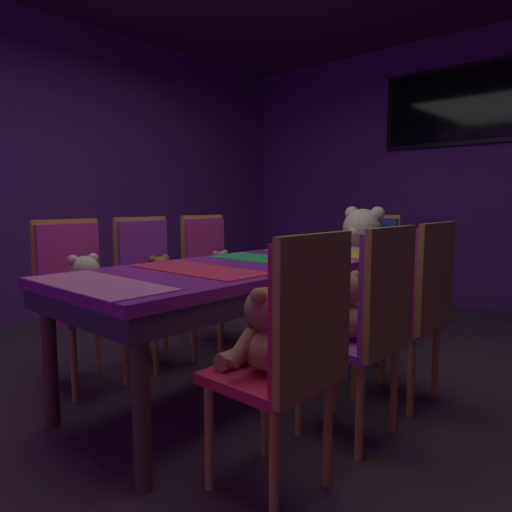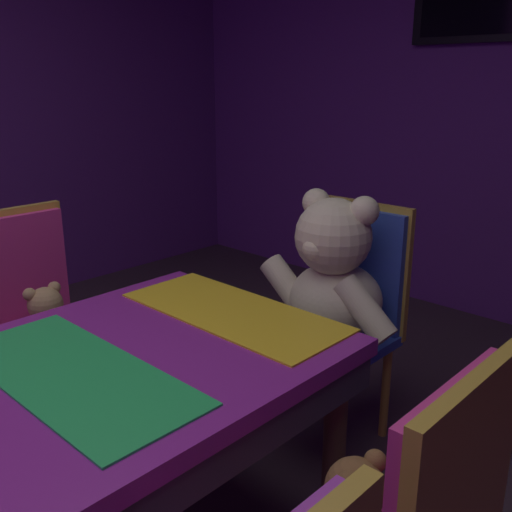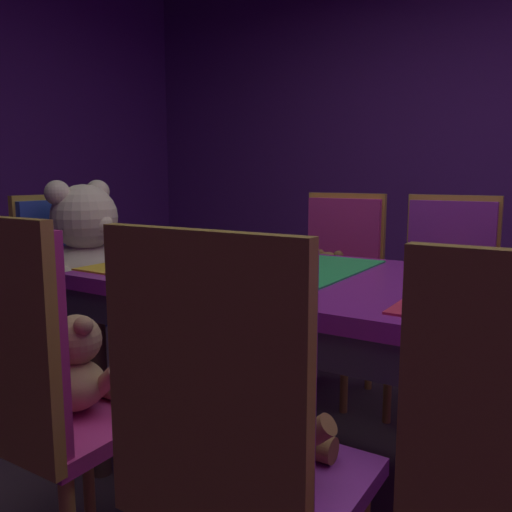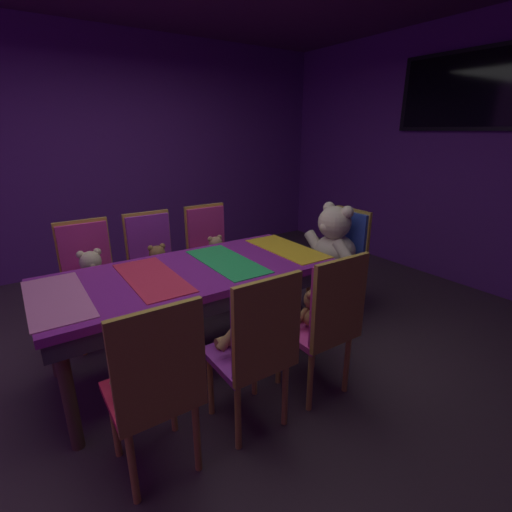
{
  "view_description": "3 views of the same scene",
  "coord_description": "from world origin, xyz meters",
  "px_view_note": "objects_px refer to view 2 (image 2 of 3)",
  "views": [
    {
      "loc": [
        -1.65,
        -0.4,
        1.17
      ],
      "look_at": [
        -0.17,
        0.09,
        0.84
      ],
      "focal_mm": 26.55,
      "sensor_mm": 36.0,
      "label": 1
    },
    {
      "loc": [
        1.81,
        -2.57,
        1.07
      ],
      "look_at": [
        0.09,
        0.09,
        1.04
      ],
      "focal_mm": 26.65,
      "sensor_mm": 36.0,
      "label": 2
    },
    {
      "loc": [
        2.2,
        -2.09,
        0.91
      ],
      "look_at": [
        0.1,
        -0.14,
        1.15
      ],
      "focal_mm": 33.83,
      "sensor_mm": 36.0,
      "label": 3
    }
  ],
  "objects_px": {
    "chair_right_3": "(346,313)",
    "chair_right_5": "(390,298)",
    "chair_left_5": "(258,289)",
    "chair_right_1": "(271,346)",
    "throne_chair": "(344,287)",
    "king_teddy_bear": "(339,278)",
    "chair_left_4": "(230,293)",
    "teddy_left_2": "(153,308)",
    "chair_right_4": "(371,304)",
    "chair_right_2": "(316,326)",
    "teddy_left_4": "(240,295)",
    "pendant_light": "(263,79)",
    "teddy_right_3": "(329,313)",
    "chair_left_2": "(141,306)",
    "chair_left_3": "(195,299)",
    "teddy_left_5": "(267,290)",
    "chair_left_1": "(78,317)",
    "chair_right_0": "(189,380)",
    "teddy_right_0": "(162,376)",
    "teddy_right_1": "(247,346)",
    "teddy_right_5": "(376,298)",
    "teddy_right_4": "(356,303)",
    "teddy_left_1": "(90,320)",
    "banquet_table": "(241,302)"
  },
  "relations": [
    {
      "from": "chair_right_2",
      "to": "teddy_right_3",
      "type": "relative_size",
      "value": 3.16
    },
    {
      "from": "chair_left_3",
      "to": "teddy_left_5",
      "type": "relative_size",
      "value": 3.12
    },
    {
      "from": "chair_right_0",
      "to": "teddy_right_0",
      "type": "xyz_separation_m",
      "value": [
        -0.14,
        0.0,
        -0.01
      ]
    },
    {
      "from": "chair_left_1",
      "to": "throne_chair",
      "type": "relative_size",
      "value": 1.0
    },
    {
      "from": "teddy_right_0",
      "to": "teddy_left_2",
      "type": "bearing_deg",
      "value": -40.79
    },
    {
      "from": "teddy_left_5",
      "to": "teddy_left_4",
      "type": "bearing_deg",
      "value": -89.31
    },
    {
      "from": "chair_left_5",
      "to": "chair_right_1",
      "type": "distance_m",
      "value": 2.99
    },
    {
      "from": "chair_left_2",
      "to": "chair_right_5",
      "type": "xyz_separation_m",
      "value": [
        1.67,
        1.86,
        0.0
      ]
    },
    {
      "from": "chair_right_3",
      "to": "chair_left_1",
      "type": "bearing_deg",
      "value": 37.19
    },
    {
      "from": "chair_right_2",
      "to": "chair_right_3",
      "type": "xyz_separation_m",
      "value": [
        -0.01,
        0.6,
        0.0
      ]
    },
    {
      "from": "teddy_left_5",
      "to": "chair_left_5",
      "type": "bearing_deg",
      "value": -180.0
    },
    {
      "from": "teddy_left_4",
      "to": "chair_right_0",
      "type": "relative_size",
      "value": 0.32
    },
    {
      "from": "chair_left_5",
      "to": "chair_right_5",
      "type": "height_order",
      "value": "same"
    },
    {
      "from": "teddy_left_2",
      "to": "chair_right_0",
      "type": "xyz_separation_m",
      "value": [
        1.53,
        -1.19,
        -0.0
      ]
    },
    {
      "from": "banquet_table",
      "to": "teddy_left_2",
      "type": "relative_size",
      "value": 11.08
    },
    {
      "from": "chair_right_4",
      "to": "chair_right_3",
      "type": "bearing_deg",
      "value": 88.84
    },
    {
      "from": "chair_left_1",
      "to": "chair_left_5",
      "type": "xyz_separation_m",
      "value": [
        -0.03,
        2.51,
        0.0
      ]
    },
    {
      "from": "teddy_left_2",
      "to": "chair_right_4",
      "type": "distance_m",
      "value": 1.95
    },
    {
      "from": "chair_right_0",
      "to": "teddy_right_3",
      "type": "relative_size",
      "value": 3.16
    },
    {
      "from": "chair_left_3",
      "to": "chair_left_2",
      "type": "bearing_deg",
      "value": -92.73
    },
    {
      "from": "teddy_right_0",
      "to": "teddy_right_5",
      "type": "relative_size",
      "value": 1.05
    },
    {
      "from": "teddy_left_2",
      "to": "teddy_left_5",
      "type": "distance_m",
      "value": 1.89
    },
    {
      "from": "chair_left_4",
      "to": "teddy_right_1",
      "type": "distance_m",
      "value": 2.4
    },
    {
      "from": "chair_right_2",
      "to": "teddy_right_4",
      "type": "xyz_separation_m",
      "value": [
        -0.14,
        1.24,
        0.0
      ]
    },
    {
      "from": "teddy_left_4",
      "to": "pendant_light",
      "type": "relative_size",
      "value": 1.56
    },
    {
      "from": "teddy_left_1",
      "to": "chair_left_5",
      "type": "distance_m",
      "value": 2.51
    },
    {
      "from": "chair_right_0",
      "to": "teddy_right_3",
      "type": "xyz_separation_m",
      "value": [
        -0.18,
        1.8,
        -0.01
      ]
    },
    {
      "from": "chair_left_1",
      "to": "teddy_left_5",
      "type": "bearing_deg",
      "value": 87.36
    },
    {
      "from": "chair_left_5",
      "to": "teddy_right_5",
      "type": "distance_m",
      "value": 1.52
    },
    {
      "from": "chair_right_0",
      "to": "chair_right_5",
      "type": "height_order",
      "value": "same"
    },
    {
      "from": "chair_right_3",
      "to": "teddy_right_5",
      "type": "bearing_deg",
      "value": -84.64
    },
    {
      "from": "chair_right_1",
      "to": "teddy_left_1",
      "type": "bearing_deg",
      "value": 1.06
    },
    {
      "from": "teddy_left_2",
      "to": "teddy_right_4",
      "type": "height_order",
      "value": "teddy_right_4"
    },
    {
      "from": "chair_right_0",
      "to": "king_teddy_bear",
      "type": "relative_size",
      "value": 1.16
    },
    {
      "from": "teddy_left_5",
      "to": "throne_chair",
      "type": "relative_size",
      "value": 0.32
    },
    {
      "from": "teddy_left_2",
      "to": "chair_right_1",
      "type": "height_order",
      "value": "chair_right_1"
    },
    {
      "from": "chair_right_3",
      "to": "chair_left_2",
      "type": "bearing_deg",
      "value": 20.39
    },
    {
      "from": "throne_chair",
      "to": "king_teddy_bear",
      "type": "height_order",
      "value": "king_teddy_bear"
    },
    {
      "from": "teddy_left_2",
      "to": "teddy_right_5",
      "type": "distance_m",
      "value": 2.31
    },
    {
      "from": "chair_right_5",
      "to": "king_teddy_bear",
      "type": "relative_size",
      "value": 1.16
    },
    {
      "from": "chair_right_3",
      "to": "chair_right_5",
      "type": "xyz_separation_m",
      "value": [
        0.03,
        1.25,
        0.0
      ]
    },
    {
      "from": "chair_left_4",
      "to": "chair_right_3",
      "type": "relative_size",
      "value": 1.0
    },
    {
      "from": "king_teddy_bear",
      "to": "pendant_light",
      "type": "distance_m",
      "value": 2.76
    },
    {
      "from": "chair_left_1",
      "to": "chair_left_2",
      "type": "relative_size",
      "value": 1.0
    },
    {
      "from": "banquet_table",
      "to": "chair_right_3",
      "type": "relative_size",
      "value": 3.85
    },
    {
      "from": "teddy_left_2",
      "to": "chair_left_3",
      "type": "bearing_deg",
      "value": 99.92
    },
    {
      "from": "chair_left_1",
      "to": "teddy_right_3",
      "type": "height_order",
      "value": "chair_left_1"
    },
    {
      "from": "teddy_right_5",
      "to": "teddy_right_1",
      "type": "bearing_deg",
      "value": 90.0
    },
    {
      "from": "chair_left_2",
      "to": "chair_right_2",
      "type": "xyz_separation_m",
      "value": [
        1.65,
        0.01,
        0.0
      ]
    },
    {
      "from": "teddy_left_1",
      "to": "teddy_right_1",
      "type": "distance_m",
      "value": 1.35
    }
  ]
}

